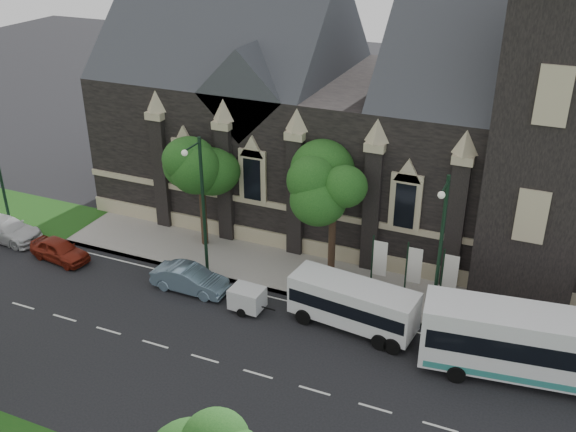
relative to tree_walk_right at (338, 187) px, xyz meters
The scene contains 16 objects.
ground 12.61m from the tree_walk_right, 106.69° to the right, with size 160.00×160.00×0.00m, color black.
sidewalk 6.69m from the tree_walk_right, 159.33° to the right, with size 80.00×5.00×0.15m, color gray.
museum 8.62m from the tree_walk_right, 76.72° to the left, with size 40.00×17.70×29.90m.
tree_walk_right is the anchor object (origin of this frame).
tree_walk_left 9.01m from the tree_walk_right, behind, with size 3.91×3.91×7.64m.
street_lamp_near 7.72m from the tree_walk_right, 28.06° to the right, with size 0.36×1.88×9.00m.
street_lamp_mid 8.10m from the tree_walk_right, 153.35° to the right, with size 0.36×1.88×9.00m.
banner_flag_left 4.92m from the tree_walk_right, 29.10° to the right, with size 0.90×0.10×4.00m.
banner_flag_center 6.36m from the tree_walk_right, 18.64° to the right, with size 0.90×0.10×4.00m.
banner_flag_right 8.05m from the tree_walk_right, 13.60° to the right, with size 0.90×0.10×4.00m.
tour_coach 14.66m from the tree_walk_right, 23.03° to the right, with size 12.73×4.22×3.65m.
shuttle_bus 7.22m from the tree_walk_right, 61.13° to the right, with size 7.14×3.15×2.68m.
box_trailer 8.40m from the tree_walk_right, 117.83° to the right, with size 2.72×1.60×1.44m.
sedan 10.34m from the tree_walk_right, 143.05° to the right, with size 1.64×4.70×1.55m, color slate.
car_far_red 18.44m from the tree_walk_right, 161.48° to the right, with size 1.70×4.23×1.44m, color maroon.
car_far_white 23.18m from the tree_walk_right, 167.62° to the right, with size 2.18×5.36×1.56m, color silver.
Camera 1 is at (14.47, -22.75, 21.26)m, focal length 40.76 mm.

